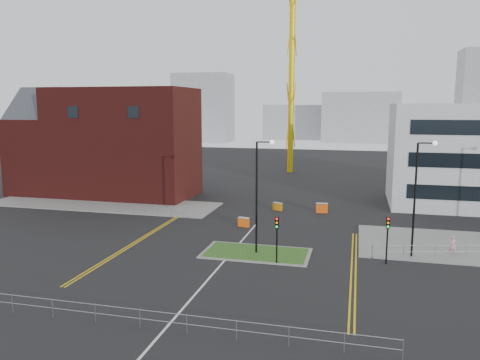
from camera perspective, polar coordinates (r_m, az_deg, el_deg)
The scene contains 24 objects.
ground at distance 31.35m, azimuth -4.87°, elevation -13.05°, with size 200.00×200.00×0.00m, color black.
pavement_left at distance 58.79m, azimuth -16.42°, elevation -2.81°, with size 28.00×8.00×0.12m, color slate.
island_kerb at distance 38.08m, azimuth 1.99°, elevation -8.90°, with size 8.60×4.60×0.08m, color slate.
grass_island at distance 38.08m, azimuth 1.99°, elevation -8.87°, with size 8.00×4.00×0.12m, color #274C19.
brick_building at distance 64.47m, azimuth -16.27°, elevation 4.32°, with size 24.20×10.07×14.24m.
tower_crane at distance 85.77m, azimuth 10.36°, elevation 20.08°, with size 51.31×15.26×41.34m.
streetlamp_island at distance 36.74m, azimuth 2.37°, elevation -0.93°, with size 1.46×0.36×9.18m.
streetlamp_right_near at distance 38.24m, azimuth 20.91°, elevation -1.13°, with size 1.46×0.36×9.18m.
traffic_light_island at distance 35.10m, azimuth 4.52°, elevation -6.18°, with size 0.28×0.33×3.65m.
traffic_light_right at distance 36.66m, azimuth 17.55°, elevation -5.93°, with size 0.28×0.33×3.65m.
railing_front at distance 25.92m, azimuth -9.38°, elevation -16.17°, with size 24.05×0.05×1.10m.
railing_left at distance 51.08m, azimuth -10.00°, elevation -3.55°, with size 6.05×0.05×1.10m.
centre_line at distance 33.11m, azimuth -3.72°, elevation -11.79°, with size 0.15×30.00×0.01m, color silver.
yellow_left_a at distance 43.41m, azimuth -11.87°, elevation -6.87°, with size 0.12×24.00×0.01m, color gold.
yellow_left_b at distance 43.29m, azimuth -11.51°, elevation -6.91°, with size 0.12×24.00×0.01m, color gold.
yellow_right_a at distance 35.44m, azimuth 13.43°, elevation -10.60°, with size 0.12×20.00×0.01m, color gold.
yellow_right_b at distance 35.44m, azimuth 13.92°, elevation -10.62°, with size 0.12×20.00×0.01m, color gold.
skyline_a at distance 155.54m, azimuth -4.48°, elevation 8.75°, with size 18.00×12.00×22.00m, color gray.
skyline_b at distance 157.47m, azimuth 14.44°, elevation 7.41°, with size 24.00×12.00×16.00m, color gray.
skyline_d at distance 168.44m, azimuth 8.23°, elevation 7.01°, with size 30.00×12.00×12.00m, color gray.
pedestrian at distance 40.94m, azimuth 24.52°, elevation -7.30°, with size 0.60×0.40×1.65m, color pink.
barrier_left at distance 46.10m, azimuth 0.44°, elevation -5.10°, with size 1.15×0.57×0.92m.
barrier_mid at distance 53.34m, azimuth 4.60°, elevation -3.19°, with size 1.12×0.72×0.90m.
barrier_right at distance 52.75m, azimuth 9.95°, elevation -3.33°, with size 1.32×0.54×1.08m.
Camera 1 is at (9.59, -27.42, 11.78)m, focal length 35.00 mm.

